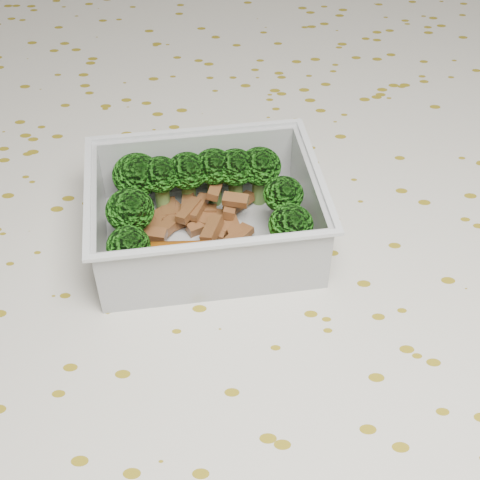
{
  "coord_description": "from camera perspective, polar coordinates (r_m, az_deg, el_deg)",
  "views": [
    {
      "loc": [
        -0.0,
        -0.31,
        1.1
      ],
      "look_at": [
        -0.0,
        0.01,
        0.78
      ],
      "focal_mm": 50.0,
      "sensor_mm": 36.0,
      "label": 1
    }
  ],
  "objects": [
    {
      "name": "sausage",
      "position": [
        0.45,
        -1.94,
        -1.49
      ],
      "size": [
        0.14,
        0.03,
        0.02
      ],
      "color": "#B55511",
      "rests_on": "lunch_container"
    },
    {
      "name": "broccoli_florets",
      "position": [
        0.47,
        -3.6,
        4.29
      ],
      "size": [
        0.14,
        0.11,
        0.05
      ],
      "color": "#608C3F",
      "rests_on": "lunch_container"
    },
    {
      "name": "tablecloth",
      "position": [
        0.49,
        0.44,
        -6.12
      ],
      "size": [
        1.46,
        0.96,
        0.19
      ],
      "color": "silver",
      "rests_on": "dining_table"
    },
    {
      "name": "meat_pile",
      "position": [
        0.49,
        -3.71,
        1.97
      ],
      "size": [
        0.09,
        0.06,
        0.03
      ],
      "color": "brown",
      "rests_on": "lunch_container"
    },
    {
      "name": "dining_table",
      "position": [
        0.53,
        0.41,
        -9.58
      ],
      "size": [
        1.4,
        0.9,
        0.75
      ],
      "color": "brown",
      "rests_on": "ground"
    },
    {
      "name": "lunch_container",
      "position": [
        0.47,
        -2.88,
        1.62
      ],
      "size": [
        0.18,
        0.15,
        0.06
      ],
      "color": "silver",
      "rests_on": "tablecloth"
    }
  ]
}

